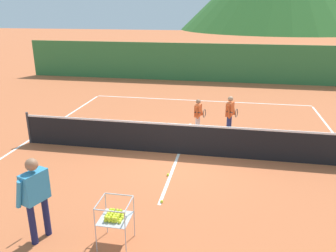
{
  "coord_description": "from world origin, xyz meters",
  "views": [
    {
      "loc": [
        1.43,
        -9.46,
        4.23
      ],
      "look_at": [
        -0.37,
        0.16,
        0.82
      ],
      "focal_mm": 36.41,
      "sensor_mm": 36.0,
      "label": 1
    }
  ],
  "objects": [
    {
      "name": "windscreen_fence",
      "position": [
        0.0,
        11.03,
        1.13
      ],
      "size": [
        22.61,
        0.08,
        2.26
      ],
      "primitive_type": "cube",
      "color": "#33753D",
      "rests_on": "ground"
    },
    {
      "name": "instructor",
      "position": [
        -1.99,
        -4.47,
        1.02
      ],
      "size": [
        0.48,
        0.84,
        1.7
      ],
      "color": "#191E4C",
      "rests_on": "ground"
    },
    {
      "name": "student_0",
      "position": [
        0.38,
        2.01,
        0.74
      ],
      "size": [
        0.41,
        0.65,
        1.22
      ],
      "color": "silver",
      "rests_on": "ground"
    },
    {
      "name": "ball_cart",
      "position": [
        -0.53,
        -4.35,
        0.6
      ],
      "size": [
        0.58,
        0.58,
        0.9
      ],
      "color": "#B7B7BC",
      "rests_on": "ground"
    },
    {
      "name": "line_baseline_far",
      "position": [
        0.0,
        6.43,
        0.0
      ],
      "size": [
        10.28,
        0.08,
        0.01
      ],
      "primitive_type": "cube",
      "color": "white",
      "rests_on": "ground"
    },
    {
      "name": "line_sideline_west",
      "position": [
        -5.14,
        0.0,
        0.0
      ],
      "size": [
        0.08,
        12.59,
        0.01
      ],
      "primitive_type": "cube",
      "color": "white",
      "rests_on": "ground"
    },
    {
      "name": "tennis_ball_1",
      "position": [
        -0.06,
        -1.48,
        0.03
      ],
      "size": [
        0.07,
        0.07,
        0.07
      ],
      "primitive_type": "sphere",
      "color": "yellow",
      "rests_on": "ground"
    },
    {
      "name": "student_1",
      "position": [
        1.47,
        2.04,
        0.82
      ],
      "size": [
        0.42,
        0.72,
        1.37
      ],
      "color": "navy",
      "rests_on": "ground"
    },
    {
      "name": "tennis_net",
      "position": [
        0.0,
        0.0,
        0.5
      ],
      "size": [
        10.01,
        0.08,
        1.05
      ],
      "color": "#333338",
      "rests_on": "ground"
    },
    {
      "name": "ground_plane",
      "position": [
        0.0,
        0.0,
        0.0
      ],
      "size": [
        120.0,
        120.0,
        0.0
      ],
      "primitive_type": "plane",
      "color": "#BC6038"
    },
    {
      "name": "line_service_center",
      "position": [
        0.0,
        0.0,
        0.0
      ],
      "size": [
        0.08,
        5.83,
        0.01
      ],
      "primitive_type": "cube",
      "color": "white",
      "rests_on": "ground"
    },
    {
      "name": "tennis_ball_2",
      "position": [
        0.04,
        -2.8,
        0.03
      ],
      "size": [
        0.07,
        0.07,
        0.07
      ],
      "primitive_type": "sphere",
      "color": "yellow",
      "rests_on": "ground"
    }
  ]
}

